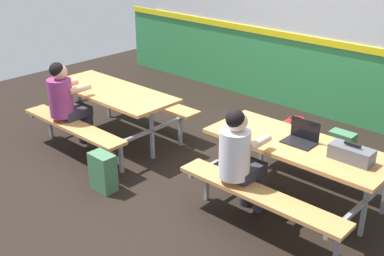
# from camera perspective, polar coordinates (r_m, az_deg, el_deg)

# --- Properties ---
(ground_plane) EXTENTS (10.00, 10.00, 0.02)m
(ground_plane) POSITION_cam_1_polar(r_m,az_deg,el_deg) (5.87, -0.07, -5.05)
(ground_plane) COLOR black
(accent_backdrop) EXTENTS (8.00, 0.14, 2.60)m
(accent_backdrop) POSITION_cam_1_polar(r_m,az_deg,el_deg) (7.50, 14.27, 10.89)
(accent_backdrop) COLOR #338C4C
(accent_backdrop) RESTS_ON ground
(picnic_table_left) EXTENTS (1.88, 1.56, 0.74)m
(picnic_table_left) POSITION_cam_1_polar(r_m,az_deg,el_deg) (6.46, -9.45, 3.09)
(picnic_table_left) COLOR tan
(picnic_table_left) RESTS_ON ground
(picnic_table_right) EXTENTS (1.88, 1.56, 0.74)m
(picnic_table_right) POSITION_cam_1_polar(r_m,az_deg,el_deg) (4.99, 12.27, -3.48)
(picnic_table_right) COLOR tan
(picnic_table_right) RESTS_ON ground
(student_nearer) EXTENTS (0.36, 0.53, 1.21)m
(student_nearer) POSITION_cam_1_polar(r_m,az_deg,el_deg) (6.28, -14.67, 3.30)
(student_nearer) COLOR #2D2D38
(student_nearer) RESTS_ON ground
(student_further) EXTENTS (0.36, 0.53, 1.21)m
(student_further) POSITION_cam_1_polar(r_m,az_deg,el_deg) (4.66, 5.64, -3.24)
(student_further) COLOR #2D2D38
(student_further) RESTS_ON ground
(laptop_dark) EXTENTS (0.32, 0.22, 0.22)m
(laptop_dark) POSITION_cam_1_polar(r_m,az_deg,el_deg) (4.93, 12.79, -1.17)
(laptop_dark) COLOR black
(laptop_dark) RESTS_ON picnic_table_right
(toolbox_grey) EXTENTS (0.40, 0.18, 0.18)m
(toolbox_grey) POSITION_cam_1_polar(r_m,az_deg,el_deg) (4.67, 18.37, -2.91)
(toolbox_grey) COLOR #595B60
(toolbox_grey) RESTS_ON picnic_table_right
(backpack_dark) EXTENTS (0.30, 0.22, 0.44)m
(backpack_dark) POSITION_cam_1_polar(r_m,az_deg,el_deg) (5.45, -10.46, -5.16)
(backpack_dark) COLOR #3F724C
(backpack_dark) RESTS_ON ground
(tote_bag_bright) EXTENTS (0.34, 0.21, 0.43)m
(tote_bag_bright) POSITION_cam_1_polar(r_m,az_deg,el_deg) (6.45, 12.12, -0.83)
(tote_bag_bright) COLOR maroon
(tote_bag_bright) RESTS_ON ground
(satchel_spare) EXTENTS (0.30, 0.22, 0.44)m
(satchel_spare) POSITION_cam_1_polar(r_m,az_deg,el_deg) (6.16, 17.26, -2.40)
(satchel_spare) COLOR #3F724C
(satchel_spare) RESTS_ON ground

